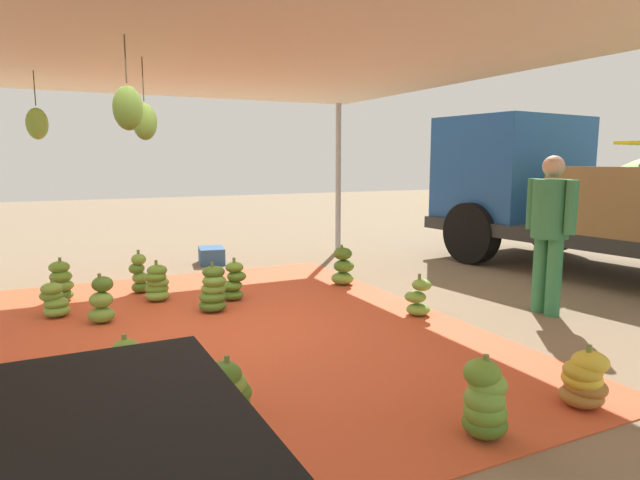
{
  "coord_description": "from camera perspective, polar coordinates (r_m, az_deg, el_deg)",
  "views": [
    {
      "loc": [
        5.04,
        -1.39,
        1.69
      ],
      "look_at": [
        0.42,
        0.87,
        0.93
      ],
      "focal_mm": 30.59,
      "sensor_mm": 36.0,
      "label": 1
    }
  ],
  "objects": [
    {
      "name": "ground_plane",
      "position": [
        6.9,
        14.64,
        -6.04
      ],
      "size": [
        40.0,
        40.0,
        0.0
      ],
      "primitive_type": "plane",
      "color": "#7F6B51"
    },
    {
      "name": "tarp_orange",
      "position": [
        5.49,
        -10.24,
        -9.58
      ],
      "size": [
        5.89,
        4.74,
        0.01
      ],
      "primitive_type": "cube",
      "color": "#D1512D",
      "rests_on": "ground"
    },
    {
      "name": "tent_canopy",
      "position": [
        5.31,
        -12.19,
        18.77
      ],
      "size": [
        8.0,
        7.0,
        2.75
      ],
      "color": "#9EA0A5",
      "rests_on": "ground"
    },
    {
      "name": "banana_bunch_0",
      "position": [
        3.59,
        16.86,
        -15.81
      ],
      "size": [
        0.38,
        0.38,
        0.52
      ],
      "color": "#477523",
      "rests_on": "tarp_orange"
    },
    {
      "name": "banana_bunch_1",
      "position": [
        3.73,
        -9.63,
        -15.31
      ],
      "size": [
        0.41,
        0.41,
        0.43
      ],
      "color": "#60932D",
      "rests_on": "tarp_orange"
    },
    {
      "name": "banana_bunch_2",
      "position": [
        6.55,
        -26.04,
        -5.72
      ],
      "size": [
        0.38,
        0.39,
        0.43
      ],
      "color": "#75A83D",
      "rests_on": "tarp_orange"
    },
    {
      "name": "banana_bunch_3",
      "position": [
        7.29,
        -18.39,
        -3.46
      ],
      "size": [
        0.3,
        0.31,
        0.55
      ],
      "color": "#477523",
      "rests_on": "tarp_orange"
    },
    {
      "name": "banana_bunch_4",
      "position": [
        7.24,
        -25.5,
        -4.04
      ],
      "size": [
        0.41,
        0.41,
        0.52
      ],
      "color": "#477523",
      "rests_on": "tarp_orange"
    },
    {
      "name": "banana_bunch_5",
      "position": [
        7.37,
        2.42,
        -2.9
      ],
      "size": [
        0.4,
        0.39,
        0.54
      ],
      "color": "#75A83D",
      "rests_on": "tarp_orange"
    },
    {
      "name": "banana_bunch_6",
      "position": [
        6.12,
        -21.88,
        -5.99
      ],
      "size": [
        0.38,
        0.37,
        0.52
      ],
      "color": "#6B9E38",
      "rests_on": "tarp_orange"
    },
    {
      "name": "banana_bunch_7",
      "position": [
        6.22,
        -11.11,
        -5.18
      ],
      "size": [
        0.41,
        0.41,
        0.55
      ],
      "color": "#477523",
      "rests_on": "tarp_orange"
    },
    {
      "name": "banana_bunch_8",
      "position": [
        6.04,
        10.22,
        -6.05
      ],
      "size": [
        0.37,
        0.36,
        0.46
      ],
      "color": "#75A83D",
      "rests_on": "tarp_orange"
    },
    {
      "name": "banana_bunch_9",
      "position": [
        6.66,
        -9.02,
        -4.4
      ],
      "size": [
        0.34,
        0.38,
        0.52
      ],
      "color": "#518428",
      "rests_on": "tarp_orange"
    },
    {
      "name": "banana_bunch_10",
      "position": [
        6.84,
        -16.68,
        -4.41
      ],
      "size": [
        0.42,
        0.4,
        0.49
      ],
      "color": "#75A83D",
      "rests_on": "tarp_orange"
    },
    {
      "name": "banana_bunch_11",
      "position": [
        4.24,
        25.91,
        -13.09
      ],
      "size": [
        0.39,
        0.39,
        0.44
      ],
      "color": "#996628",
      "rests_on": "tarp_orange"
    },
    {
      "name": "banana_bunch_12",
      "position": [
        4.25,
        -19.61,
        -12.58
      ],
      "size": [
        0.33,
        0.33,
        0.44
      ],
      "color": "#477523",
      "rests_on": "tarp_orange"
    },
    {
      "name": "cargo_truck_main",
      "position": [
        8.97,
        29.65,
        4.37
      ],
      "size": [
        6.42,
        3.09,
        2.4
      ],
      "color": "#2D2D2D",
      "rests_on": "ground"
    },
    {
      "name": "worker_0",
      "position": [
        6.4,
        22.94,
        1.67
      ],
      "size": [
        0.63,
        0.39,
        1.73
      ],
      "color": "#337A4C",
      "rests_on": "ground"
    },
    {
      "name": "crate_0",
      "position": [
        9.09,
        -11.28,
        -1.6
      ],
      "size": [
        0.59,
        0.47,
        0.26
      ],
      "primitive_type": "cube",
      "rotation": [
        0.0,
        0.0,
        -0.17
      ],
      "color": "#335B8E",
      "rests_on": "ground"
    }
  ]
}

